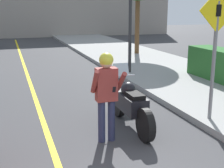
% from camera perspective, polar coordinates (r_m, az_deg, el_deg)
% --- Properties ---
extents(road_center_line, '(0.12, 36.00, 0.01)m').
position_cam_1_polar(road_center_line, '(9.15, -13.77, -2.80)').
color(road_center_line, yellow).
rests_on(road_center_line, ground).
extents(building_backdrop, '(28.00, 1.20, 6.43)m').
position_cam_1_polar(building_backdrop, '(28.80, -16.61, 14.54)').
color(building_backdrop, gray).
rests_on(building_backdrop, ground).
extents(motorcycle, '(0.62, 2.23, 1.32)m').
position_cam_1_polar(motorcycle, '(6.76, 3.37, -3.76)').
color(motorcycle, black).
rests_on(motorcycle, ground).
extents(person_biker, '(0.59, 0.48, 1.75)m').
position_cam_1_polar(person_biker, '(5.89, -1.01, -0.75)').
color(person_biker, '#282D4C').
rests_on(person_biker, ground).
extents(crossing_sign, '(0.91, 0.08, 2.80)m').
position_cam_1_polar(crossing_sign, '(6.96, 18.38, 7.17)').
color(crossing_sign, slate).
rests_on(crossing_sign, sidewalk_curb).
extents(traffic_light, '(0.26, 0.30, 3.61)m').
position_cam_1_polar(traffic_light, '(11.70, 3.43, 14.33)').
color(traffic_light, '#2D2D30').
rests_on(traffic_light, sidewalk_curb).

